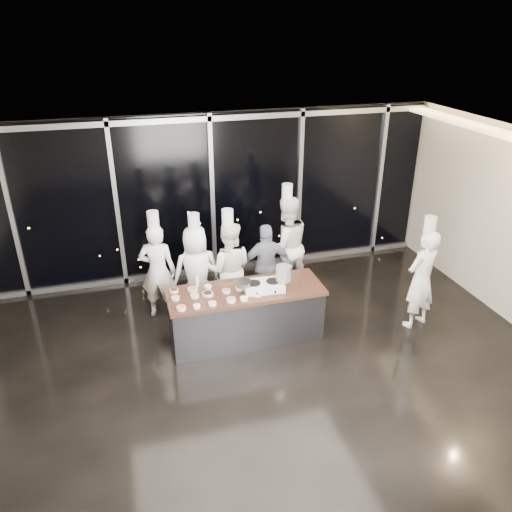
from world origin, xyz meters
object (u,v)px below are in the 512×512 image
(frying_pan, at_px, (242,282))
(chef_right, at_px, (286,245))
(demo_counter, at_px, (246,314))
(chef_far_left, at_px, (158,270))
(stock_pot, at_px, (284,273))
(guest, at_px, (267,266))
(chef_side, at_px, (421,278))
(chef_left, at_px, (197,272))
(stove, at_px, (263,286))
(chef_center, at_px, (229,268))

(frying_pan, xyz_separation_m, chef_right, (1.18, 1.36, -0.11))
(demo_counter, distance_m, chef_right, 1.80)
(chef_right, bearing_deg, demo_counter, 43.10)
(frying_pan, distance_m, chef_far_left, 1.66)
(demo_counter, height_order, stock_pot, stock_pot)
(guest, bearing_deg, stock_pot, 92.15)
(chef_far_left, bearing_deg, guest, -168.21)
(chef_side, bearing_deg, guest, -48.84)
(frying_pan, xyz_separation_m, chef_left, (-0.56, 0.97, -0.22))
(stove, height_order, chef_left, chef_left)
(stock_pot, relative_size, chef_left, 0.13)
(stove, relative_size, chef_side, 0.33)
(chef_far_left, height_order, chef_left, chef_far_left)
(chef_left, bearing_deg, chef_center, 172.57)
(chef_far_left, distance_m, chef_left, 0.66)
(demo_counter, bearing_deg, stock_pot, -9.87)
(stove, xyz_separation_m, chef_far_left, (-1.52, 1.17, -0.09))
(frying_pan, xyz_separation_m, stock_pot, (0.65, -0.06, 0.10))
(stove, bearing_deg, guest, 74.18)
(chef_center, distance_m, guest, 0.70)
(demo_counter, height_order, stove, stove)
(stock_pot, bearing_deg, chef_right, 69.55)
(stove, xyz_separation_m, frying_pan, (-0.33, 0.02, 0.10))
(chef_left, distance_m, chef_side, 3.74)
(stove, xyz_separation_m, chef_side, (2.61, -0.34, -0.08))
(chef_right, bearing_deg, stove, 51.98)
(stove, distance_m, stock_pot, 0.37)
(stock_pot, height_order, chef_left, chef_left)
(stove, bearing_deg, demo_counter, 170.86)
(chef_side, bearing_deg, frying_pan, -25.31)
(chef_center, xyz_separation_m, chef_right, (1.18, 0.44, 0.10))
(chef_far_left, xyz_separation_m, chef_left, (0.64, -0.17, -0.03))
(stock_pot, height_order, guest, guest)
(frying_pan, relative_size, chef_right, 0.22)
(demo_counter, height_order, chef_center, chef_center)
(chef_far_left, bearing_deg, stock_pot, 164.00)
(stove, xyz_separation_m, chef_right, (0.84, 1.38, -0.01))
(demo_counter, height_order, frying_pan, frying_pan)
(stock_pot, height_order, chef_side, chef_side)
(stove, xyz_separation_m, chef_center, (-0.34, 0.94, -0.10))
(chef_right, bearing_deg, guest, 32.16)
(chef_far_left, bearing_deg, chef_center, -173.66)
(chef_left, relative_size, chef_side, 0.96)
(demo_counter, bearing_deg, guest, 55.70)
(chef_right, xyz_separation_m, chef_side, (1.77, -1.71, -0.07))
(stove, distance_m, chef_right, 1.61)
(chef_right, bearing_deg, chef_center, 13.81)
(stock_pot, bearing_deg, guest, 87.65)
(frying_pan, xyz_separation_m, chef_side, (2.94, -0.36, -0.17))
(stove, distance_m, chef_left, 1.34)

